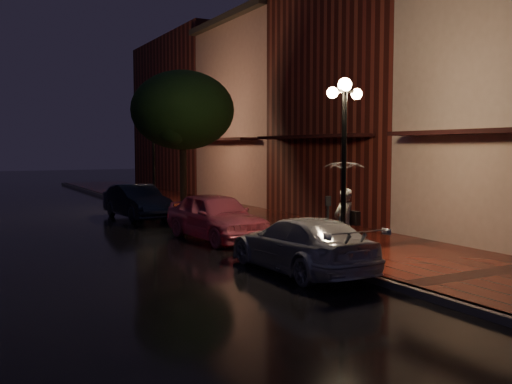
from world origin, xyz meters
TOP-DOWN VIEW (x-y plane):
  - ground at (0.00, 0.00)m, footprint 120.00×120.00m
  - sidewalk at (2.25, 0.00)m, footprint 4.50×60.00m
  - curb at (0.00, 0.00)m, footprint 0.25×60.00m
  - storefront_mid at (7.00, 2.00)m, footprint 5.00×8.00m
  - storefront_far at (7.00, 10.00)m, footprint 5.00×8.00m
  - storefront_extra at (7.00, 20.00)m, footprint 5.00×12.00m
  - streetlamp_near at (0.35, -5.00)m, footprint 0.96×0.36m
  - streetlamp_far at (0.35, 9.00)m, footprint 0.96×0.36m
  - street_tree at (0.61, 5.99)m, footprint 4.16×4.16m
  - pink_car at (-0.60, 0.16)m, footprint 2.05×4.41m
  - navy_car at (-1.20, 6.49)m, footprint 1.80×4.26m
  - silver_car at (-0.79, -4.93)m, footprint 1.81×4.36m
  - woman_with_umbrella at (0.60, -4.69)m, footprint 0.99×1.01m
  - parking_meter at (0.55, -4.11)m, footprint 0.16×0.13m

SIDE VIEW (x-z plane):
  - ground at x=0.00m, z-range 0.00..0.00m
  - sidewalk at x=2.25m, z-range 0.00..0.15m
  - curb at x=0.00m, z-range 0.00..0.15m
  - silver_car at x=-0.79m, z-range 0.00..1.26m
  - navy_car at x=-1.20m, z-range 0.00..1.37m
  - pink_car at x=-0.60m, z-range 0.00..1.46m
  - parking_meter at x=0.55m, z-range 0.31..1.78m
  - woman_with_umbrella at x=0.60m, z-range 0.53..2.93m
  - streetlamp_near at x=0.35m, z-range 0.45..4.76m
  - streetlamp_far at x=0.35m, z-range 0.45..4.76m
  - street_tree at x=0.61m, z-range 1.34..7.14m
  - storefront_far at x=7.00m, z-range 0.00..9.00m
  - storefront_extra at x=7.00m, z-range 0.00..10.00m
  - storefront_mid at x=7.00m, z-range 0.00..11.00m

